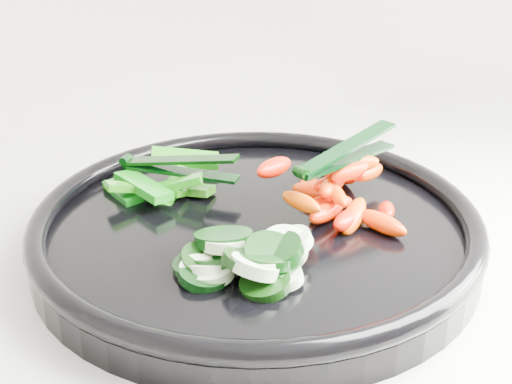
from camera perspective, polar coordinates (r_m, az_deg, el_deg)
name	(u,v)px	position (r m, az deg, el deg)	size (l,w,h in m)	color
veggie_tray	(256,229)	(0.60, 0.00, -3.00)	(0.39, 0.39, 0.04)	black
cucumber_pile	(238,259)	(0.53, -1.43, -5.37)	(0.12, 0.11, 0.04)	black
carrot_pile	(336,191)	(0.62, 6.42, 0.08)	(0.14, 0.15, 0.06)	#F36300
pepper_pile	(166,182)	(0.65, -7.18, 0.78)	(0.12, 0.10, 0.03)	#0F6109
tong_carrot	(344,155)	(0.61, 7.04, 2.98)	(0.11, 0.06, 0.02)	black
tong_pepper	(176,165)	(0.65, -6.38, 2.12)	(0.10, 0.08, 0.02)	black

